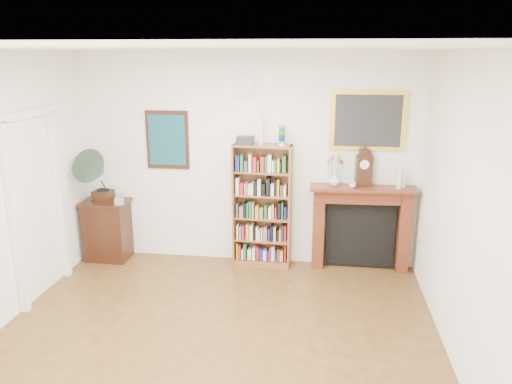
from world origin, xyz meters
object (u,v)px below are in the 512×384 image
fireplace (361,220)px  bottle_left (399,179)px  bookshelf (262,199)px  cd_stack (119,201)px  bottle_right (403,180)px  gramophone (97,172)px  flower_vase (334,180)px  side_cabinet (107,230)px  mantel_clock (364,169)px  teacup (352,185)px

fireplace → bottle_left: bottle_left is taller
bookshelf → bottle_left: bearing=3.0°
cd_stack → bottle_right: size_ratio=0.60×
bookshelf → gramophone: (-2.17, -0.18, 0.34)m
fireplace → flower_vase: flower_vase is taller
side_cabinet → cd_stack: (0.25, -0.11, 0.46)m
gramophone → cd_stack: size_ratio=6.24×
bookshelf → side_cabinet: bearing=-174.4°
bottle_left → bookshelf: bearing=179.8°
gramophone → bottle_right: size_ratio=3.75×
side_cabinet → mantel_clock: size_ratio=1.80×
cd_stack → side_cabinet: bearing=156.9°
bottle_right → cd_stack: bearing=-176.5°
bookshelf → fireplace: size_ratio=1.40×
gramophone → teacup: bearing=9.1°
teacup → bookshelf: bearing=176.7°
fireplace → bottle_right: bottle_right is taller
gramophone → flower_vase: bearing=10.9°
side_cabinet → flower_vase: bearing=2.2°
gramophone → bottle_right: (3.95, 0.21, -0.02)m
teacup → bottle_right: 0.64m
side_cabinet → cd_stack: size_ratio=6.95×
flower_vase → bottle_left: size_ratio=0.64×
fireplace → gramophone: size_ratio=1.80×
bottle_left → bottle_right: (0.06, 0.04, -0.02)m
gramophone → cd_stack: gramophone is taller
bottle_right → mantel_clock: bearing=178.8°
flower_vase → gramophone: bearing=-176.3°
cd_stack → teacup: teacup is taller
side_cabinet → fireplace: size_ratio=0.62×
teacup → fireplace: bearing=40.8°
fireplace → teacup: size_ratio=15.33×
cd_stack → flower_vase: (2.81, 0.21, 0.34)m
teacup → bottle_left: bottle_left is taller
side_cabinet → bookshelf: bearing=2.5°
side_cabinet → bottle_right: bottle_right is taller
side_cabinet → teacup: bearing=0.6°
bookshelf → teacup: (1.15, -0.07, 0.25)m
side_cabinet → bottle_left: size_ratio=3.47×
fireplace → teacup: 0.54m
mantel_clock → bookshelf: bearing=170.4°
bookshelf → flower_vase: size_ratio=12.27×
bookshelf → fireplace: 1.31m
gramophone → mantel_clock: mantel_clock is taller
fireplace → cd_stack: fireplace is taller
mantel_clock → bottle_left: mantel_clock is taller
side_cabinet → bottle_left: bearing=1.4°
bookshelf → bottle_right: (1.78, 0.03, 0.32)m
fireplace → flower_vase: 0.66m
bottle_left → side_cabinet: bearing=-178.8°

